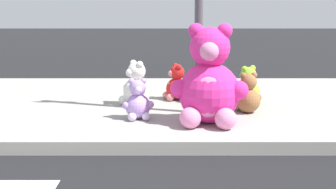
% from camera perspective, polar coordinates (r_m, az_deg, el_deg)
% --- Properties ---
extents(sidewalk, '(28.00, 4.40, 0.15)m').
position_cam_1_polar(sidewalk, '(7.23, -4.78, -1.32)').
color(sidewalk, '#9E9B93').
rests_on(sidewalk, ground_plane).
extents(plush_pink_large, '(0.94, 0.84, 1.22)m').
position_cam_1_polar(plush_pink_large, '(5.75, 4.96, 1.26)').
color(plush_pink_large, '#F22D93').
rests_on(plush_pink_large, sidewalk).
extents(plush_lime, '(0.40, 0.42, 0.58)m').
position_cam_1_polar(plush_lime, '(6.94, 9.45, 0.64)').
color(plush_lime, '#8CD133').
rests_on(plush_lime, sidewalk).
extents(plush_teal, '(0.45, 0.51, 0.66)m').
position_cam_1_polar(plush_teal, '(7.00, 4.94, 1.12)').
color(plush_teal, teal).
rests_on(plush_teal, sidewalk).
extents(plush_lavender, '(0.40, 0.37, 0.52)m').
position_cam_1_polar(plush_lavender, '(6.02, -3.67, -1.00)').
color(plush_lavender, '#B28CD8').
rests_on(plush_lavender, sidewalk).
extents(plush_white, '(0.47, 0.45, 0.65)m').
position_cam_1_polar(plush_white, '(6.86, -3.95, 0.88)').
color(plush_white, white).
rests_on(plush_white, sidewalk).
extents(plush_brown, '(0.42, 0.39, 0.55)m').
position_cam_1_polar(plush_brown, '(6.46, 9.53, -0.22)').
color(plush_brown, olive).
rests_on(plush_brown, sidewalk).
extents(plush_red, '(0.39, 0.41, 0.55)m').
position_cam_1_polar(plush_red, '(7.23, 0.95, 1.11)').
color(plush_red, red).
rests_on(plush_red, sidewalk).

